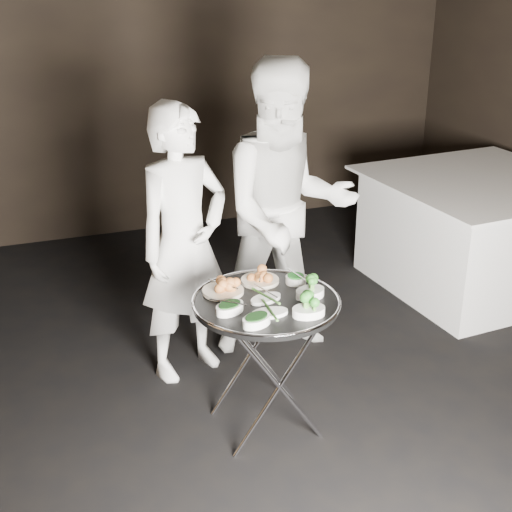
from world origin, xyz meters
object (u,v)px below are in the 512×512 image
object	(u,v)px
waiter_left	(184,244)
waiter_right	(287,212)
dining_table	(478,233)
tray_stand	(266,359)
serving_tray	(266,302)

from	to	relation	value
waiter_left	waiter_right	world-z (taller)	waiter_right
waiter_left	dining_table	distance (m)	2.48
tray_stand	serving_tray	bearing A→B (deg)	-125.71
waiter_right	dining_table	bearing A→B (deg)	17.55
waiter_left	waiter_right	size ratio (longest dim) A/B	0.89
tray_stand	waiter_right	world-z (taller)	waiter_right
tray_stand	waiter_left	xyz separation A→B (m)	(-0.24, 0.72, 0.41)
waiter_right	serving_tray	bearing A→B (deg)	-113.28
waiter_left	dining_table	world-z (taller)	waiter_left
tray_stand	serving_tray	size ratio (longest dim) A/B	0.98
serving_tray	waiter_left	xyz separation A→B (m)	(-0.24, 0.72, 0.08)
serving_tray	waiter_left	bearing A→B (deg)	108.42
waiter_right	dining_table	size ratio (longest dim) A/B	1.24
serving_tray	waiter_left	size ratio (longest dim) A/B	0.46
serving_tray	tray_stand	bearing A→B (deg)	54.29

